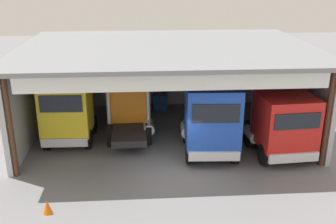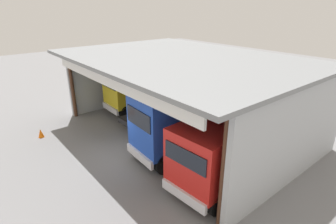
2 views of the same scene
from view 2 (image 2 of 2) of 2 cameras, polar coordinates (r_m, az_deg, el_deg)
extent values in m
plane|color=slate|center=(15.70, -9.78, -8.68)|extent=(80.00, 80.00, 0.00)
cube|color=#ADB2B7|center=(20.81, 13.67, 5.97)|extent=(14.63, 0.24, 4.82)
cube|color=#ADB2B7|center=(22.99, -8.85, 7.81)|extent=(0.24, 9.73, 4.82)
cube|color=#ADB2B7|center=(13.36, 25.65, -4.69)|extent=(0.24, 9.73, 4.82)
cube|color=gray|center=(16.36, 2.63, 11.37)|extent=(15.23, 10.75, 0.20)
cylinder|color=#4C2D1E|center=(20.86, -19.68, 5.33)|extent=(0.24, 0.24, 4.82)
cylinder|color=#4C2D1E|center=(9.84, 11.74, -12.52)|extent=(0.24, 0.24, 4.82)
cube|color=white|center=(13.81, -12.43, 7.00)|extent=(13.16, 0.12, 0.90)
cube|color=yellow|center=(20.54, -9.55, 5.44)|extent=(2.46, 2.29, 2.84)
cube|color=black|center=(19.91, -12.52, 6.19)|extent=(2.05, 0.11, 0.85)
cube|color=silver|center=(20.52, -12.14, 0.75)|extent=(2.29, 0.21, 0.44)
cube|color=#232326|center=(21.74, -5.71, 2.43)|extent=(1.87, 2.89, 0.36)
cylinder|color=silver|center=(20.39, -4.86, 4.20)|extent=(0.18, 0.18, 2.42)
cylinder|color=silver|center=(22.17, -7.97, 5.51)|extent=(0.18, 0.18, 2.42)
cylinder|color=silver|center=(22.44, -7.86, 3.28)|extent=(0.59, 1.21, 0.56)
cylinder|color=black|center=(20.00, -8.91, -0.04)|extent=(0.32, 1.05, 1.04)
cylinder|color=black|center=(21.76, -11.66, 1.59)|extent=(0.32, 1.05, 1.04)
cylinder|color=black|center=(20.97, -4.13, 1.22)|extent=(0.32, 1.05, 1.04)
cylinder|color=black|center=(22.65, -7.13, 2.70)|extent=(0.32, 1.05, 1.04)
cube|color=orange|center=(19.02, -0.28, 4.01)|extent=(2.37, 2.32, 2.47)
cube|color=black|center=(19.63, 2.31, 5.88)|extent=(1.97, 0.10, 0.74)
cube|color=silver|center=(20.20, 2.29, 1.07)|extent=(2.21, 0.21, 0.44)
cube|color=#232326|center=(18.40, -4.72, -1.04)|extent=(1.81, 3.43, 0.36)
cylinder|color=silver|center=(19.11, -5.26, 3.48)|extent=(0.18, 0.18, 2.64)
cylinder|color=silver|center=(17.54, -1.28, 1.86)|extent=(0.18, 0.18, 2.64)
cylinder|color=silver|center=(17.75, -1.96, -1.44)|extent=(0.58, 1.21, 0.56)
cylinder|color=black|center=(20.52, -1.13, 0.97)|extent=(0.32, 1.16, 1.15)
cylinder|color=black|center=(19.11, 2.72, -0.68)|extent=(0.32, 1.16, 1.15)
cylinder|color=black|center=(19.24, -6.48, -0.64)|extent=(0.32, 1.16, 1.15)
cylinder|color=black|center=(17.73, -2.78, -2.55)|extent=(0.32, 1.16, 1.15)
cube|color=#1E47B7|center=(13.79, -1.79, -2.15)|extent=(2.61, 2.55, 2.91)
cube|color=black|center=(12.99, -6.29, -1.40)|extent=(2.12, 0.17, 0.87)
cube|color=silver|center=(13.92, -6.04, -9.25)|extent=(2.37, 0.29, 0.44)
cube|color=#232326|center=(15.51, 4.12, -5.59)|extent=(2.05, 3.57, 0.36)
cylinder|color=silver|center=(13.85, 5.52, -3.08)|extent=(0.18, 0.18, 3.00)
cylinder|color=silver|center=(15.44, 0.02, -0.26)|extent=(0.18, 0.18, 3.00)
cylinder|color=silver|center=(16.06, 0.74, -4.03)|extent=(0.62, 1.23, 0.56)
cylinder|color=black|center=(13.57, -0.74, -10.77)|extent=(0.36, 1.17, 1.16)
cylinder|color=black|center=(15.15, -5.60, -7.11)|extent=(0.36, 1.17, 1.16)
cylinder|color=black|center=(14.88, 6.84, -7.75)|extent=(0.36, 1.17, 1.16)
cylinder|color=black|center=(16.34, 1.63, -4.74)|extent=(0.36, 1.17, 1.16)
cube|color=red|center=(11.48, 7.85, -9.21)|extent=(2.66, 2.60, 2.48)
cube|color=black|center=(10.45, 3.59, -9.65)|extent=(2.13, 0.20, 0.74)
cube|color=silver|center=(11.45, 3.27, -17.28)|extent=(2.39, 0.32, 0.44)
cube|color=#232326|center=(13.28, 12.03, -11.49)|extent=(2.07, 3.02, 0.36)
cylinder|color=silver|center=(11.92, 16.33, -8.51)|extent=(0.18, 0.18, 3.04)
cylinder|color=silver|center=(13.02, 7.86, -5.07)|extent=(0.18, 0.18, 3.04)
cylinder|color=silver|center=(13.56, 7.40, -9.78)|extent=(0.64, 1.24, 0.56)
cylinder|color=black|center=(11.49, 10.29, -18.48)|extent=(0.37, 1.06, 1.04)
cylinder|color=black|center=(12.60, 2.05, -13.98)|extent=(0.37, 1.06, 1.04)
cylinder|color=black|center=(12.92, 16.05, -13.94)|extent=(0.37, 1.06, 1.04)
cylinder|color=black|center=(13.91, 8.22, -10.40)|extent=(0.37, 1.06, 1.04)
cylinder|color=#B21E19|center=(20.76, 11.90, 0.37)|extent=(0.58, 0.58, 0.91)
cube|color=#1E59A5|center=(20.64, 10.86, 0.46)|extent=(0.90, 0.60, 1.00)
cone|color=orange|center=(18.96, -25.38, -4.08)|extent=(0.36, 0.36, 0.56)
camera|label=1|loc=(16.55, -77.74, 8.36)|focal=42.44mm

